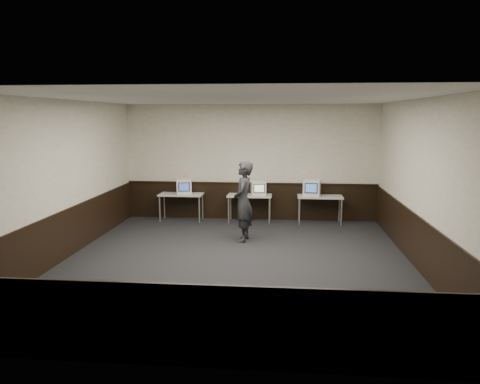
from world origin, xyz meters
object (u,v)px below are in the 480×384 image
object	(u,v)px
desk_right	(320,199)
emac_left	(184,187)
desk_left	(181,196)
emac_center	(258,188)
emac_right	(312,188)
person	(243,202)
desk_center	(250,197)

from	to	relation	value
desk_right	emac_left	size ratio (longest dim) A/B	2.35
desk_left	emac_center	world-z (taller)	emac_center
emac_left	emac_right	bearing A→B (deg)	-13.16
emac_center	person	world-z (taller)	person
desk_left	emac_right	size ratio (longest dim) A/B	2.26
desk_center	desk_right	world-z (taller)	same
desk_left	emac_left	bearing A→B (deg)	-7.03
emac_center	emac_right	size ratio (longest dim) A/B	0.88
emac_center	emac_right	bearing A→B (deg)	-8.34
emac_left	person	bearing A→B (deg)	-60.76
desk_left	emac_center	distance (m)	2.15
desk_right	person	bearing A→B (deg)	-133.51
desk_center	desk_left	bearing A→B (deg)	180.00
emac_right	emac_left	bearing A→B (deg)	-171.65
emac_left	person	world-z (taller)	person
desk_center	person	world-z (taller)	person
emac_left	emac_right	xyz separation A→B (m)	(3.49, 0.00, 0.02)
emac_center	person	bearing A→B (deg)	-105.84
person	desk_center	bearing A→B (deg)	-176.04
desk_left	emac_center	size ratio (longest dim) A/B	2.56
desk_left	emac_right	world-z (taller)	emac_right
desk_right	emac_center	world-z (taller)	emac_center
emac_left	person	xyz separation A→B (m)	(1.82, -1.99, -0.03)
desk_center	emac_right	xyz separation A→B (m)	(1.68, -0.01, 0.29)
emac_center	emac_left	bearing A→B (deg)	170.55
desk_left	emac_center	xyz separation A→B (m)	(2.14, -0.02, 0.27)
person	emac_left	bearing A→B (deg)	-133.67
desk_left	desk_center	xyz separation A→B (m)	(1.90, 0.00, 0.00)
desk_center	emac_left	bearing A→B (deg)	-179.67
desk_center	desk_right	distance (m)	1.90
desk_center	person	size ratio (longest dim) A/B	0.65
desk_center	emac_right	world-z (taller)	emac_right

